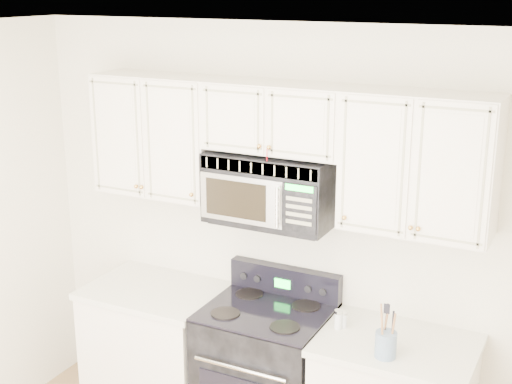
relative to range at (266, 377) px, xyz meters
The scene contains 8 objects.
room 1.66m from the range, 89.96° to the right, with size 3.51×3.51×2.61m.
base_cabinet_left 0.80m from the range, behind, with size 0.86×0.65×0.92m.
range is the anchor object (origin of this frame).
upper_cabinets 1.46m from the range, 89.61° to the left, with size 2.44×0.37×0.75m.
microwave 1.18m from the range, 105.49° to the left, with size 0.75×0.42×0.41m.
utensil_crock 0.96m from the range, 13.77° to the right, with size 0.11×0.11×0.30m.
shaker_salt 0.67m from the range, ahead, with size 0.05×0.05×0.11m.
shaker_pepper 0.68m from the range, ahead, with size 0.04×0.04×0.10m.
Camera 1 is at (1.69, -2.05, 2.81)m, focal length 50.00 mm.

